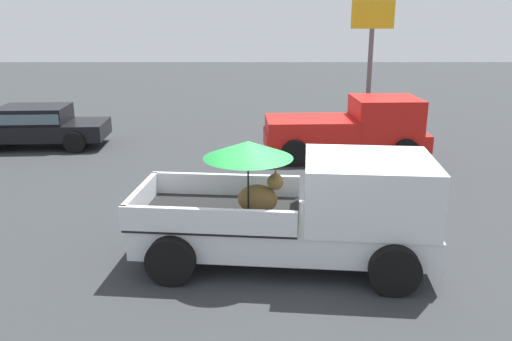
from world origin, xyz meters
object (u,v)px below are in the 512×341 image
at_px(parked_sedan_near, 37,124).
at_px(motel_sign, 371,42).
at_px(pickup_truck_red, 352,129).
at_px(pickup_truck_main, 310,209).

bearing_deg(parked_sedan_near, motel_sign, 2.68).
xyz_separation_m(pickup_truck_red, motel_sign, (0.95, 2.44, 2.40)).
relative_size(pickup_truck_main, motel_sign, 1.13).
distance_m(pickup_truck_main, parked_sedan_near, 11.60).
height_order(parked_sedan_near, motel_sign, motel_sign).
bearing_deg(pickup_truck_red, pickup_truck_main, -107.66).
height_order(pickup_truck_main, parked_sedan_near, pickup_truck_main).
height_order(pickup_truck_main, motel_sign, motel_sign).
distance_m(parked_sedan_near, motel_sign, 11.27).
height_order(pickup_truck_red, motel_sign, motel_sign).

